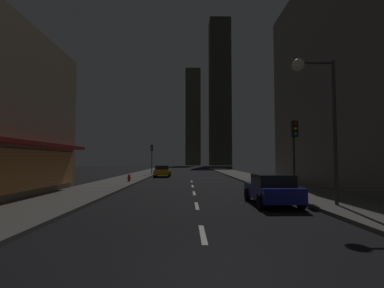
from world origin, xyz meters
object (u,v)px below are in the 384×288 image
at_px(car_parked_far, 162,171).
at_px(fire_hydrant_far_left, 129,178).
at_px(car_parked_near, 272,189).
at_px(street_lamp_right, 316,95).
at_px(traffic_light_near_right, 294,141).
at_px(traffic_light_far_left, 152,153).

bearing_deg(car_parked_far, fire_hydrant_far_left, -103.11).
height_order(car_parked_near, street_lamp_right, street_lamp_right).
relative_size(traffic_light_near_right, street_lamp_right, 0.64).
relative_size(traffic_light_far_left, street_lamp_right, 0.64).
distance_m(traffic_light_far_left, street_lamp_right, 30.99).
bearing_deg(street_lamp_right, fire_hydrant_far_left, 127.48).
bearing_deg(traffic_light_far_left, fire_hydrant_far_left, -91.61).
bearing_deg(traffic_light_near_right, car_parked_near, -132.54).
distance_m(fire_hydrant_far_left, street_lamp_right, 19.10).
relative_size(car_parked_near, traffic_light_far_left, 1.01).
xyz_separation_m(car_parked_near, street_lamp_right, (1.78, -1.01, 4.33)).
xyz_separation_m(car_parked_far, traffic_light_near_right, (9.10, -21.50, 2.45)).
bearing_deg(car_parked_far, car_parked_near, -73.01).
relative_size(traffic_light_near_right, traffic_light_far_left, 1.00).
bearing_deg(street_lamp_right, traffic_light_near_right, 87.77).
distance_m(car_parked_far, street_lamp_right, 26.53).
bearing_deg(street_lamp_right, car_parked_near, 150.35).
bearing_deg(traffic_light_near_right, car_parked_far, 112.94).
xyz_separation_m(traffic_light_far_left, street_lamp_right, (10.88, -28.96, 1.87)).
height_order(traffic_light_near_right, traffic_light_far_left, same).
relative_size(car_parked_far, traffic_light_far_left, 1.01).
bearing_deg(car_parked_far, traffic_light_near_right, -67.06).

